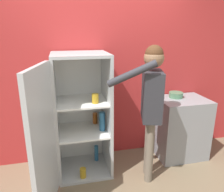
% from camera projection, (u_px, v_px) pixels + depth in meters
% --- Properties ---
extents(wall_back, '(7.00, 0.06, 2.55)m').
position_uv_depth(wall_back, '(97.00, 73.00, 3.11)').
color(wall_back, '#B72D2D').
rests_on(wall_back, ground_plane).
extents(refrigerator, '(0.89, 1.31, 1.61)m').
position_uv_depth(refrigerator, '(75.00, 119.00, 2.73)').
color(refrigerator, '#B7BABC').
rests_on(refrigerator, ground_plane).
extents(person, '(0.73, 0.50, 1.72)m').
position_uv_depth(person, '(151.00, 96.00, 2.58)').
color(person, '#726656').
rests_on(person, ground_plane).
extents(counter, '(0.72, 0.57, 0.91)m').
position_uv_depth(counter, '(180.00, 127.00, 3.30)').
color(counter, gray).
rests_on(counter, ground_plane).
extents(bowl, '(0.20, 0.20, 0.08)m').
position_uv_depth(bowl, '(176.00, 95.00, 3.23)').
color(bowl, '#517F5B').
rests_on(bowl, counter).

